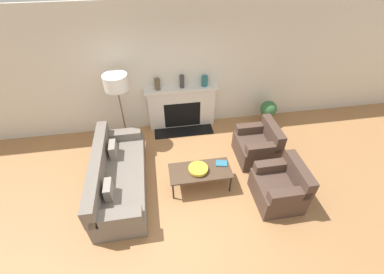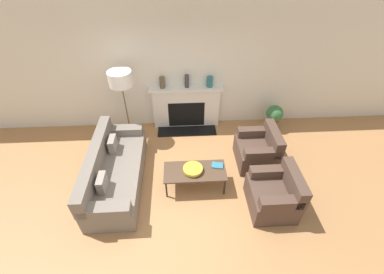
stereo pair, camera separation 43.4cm
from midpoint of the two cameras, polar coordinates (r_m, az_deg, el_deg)
The scene contains 14 objects.
ground_plane at distance 4.91m, azimuth -0.43°, elevation -13.83°, with size 18.00×18.00×0.00m, color #A87547.
wall_back at distance 5.91m, azimuth -1.76°, elevation 14.76°, with size 18.00×0.06×2.90m.
fireplace at distance 6.25m, azimuth 0.72°, elevation 6.50°, with size 1.71×0.59×1.07m.
couch at distance 5.11m, azimuth -14.53°, elevation -7.46°, with size 0.89×2.23×0.82m.
armchair_near at distance 4.87m, azimuth 20.41°, elevation -11.99°, with size 0.78×0.85×0.82m.
armchair_far at distance 5.58m, azimuth 16.65°, elevation -2.89°, with size 0.78×0.85×0.82m.
coffee_table at distance 4.82m, azimuth 3.26°, elevation -7.85°, with size 1.16×0.53×0.43m.
bowl at distance 4.76m, azimuth 2.83°, elevation -7.24°, with size 0.36×0.36×0.08m.
book at distance 4.91m, azimuth 8.20°, elevation -6.36°, with size 0.24×0.19×0.02m.
floor_lamp at distance 5.57m, azimuth -13.37°, elevation 11.89°, with size 0.50×0.50×1.66m.
mantel_vase_left at distance 5.91m, azimuth -4.50°, elevation 11.92°, with size 0.12×0.12×0.27m.
mantel_vase_center_left at distance 5.91m, azimuth 0.99°, elevation 12.25°, with size 0.10×0.10×0.30m.
mantel_vase_center_right at distance 5.98m, azimuth 6.07°, elevation 12.06°, with size 0.14×0.14×0.24m.
potted_plant at distance 6.61m, azimuth 19.59°, elevation 4.36°, with size 0.40×0.40×0.63m.
Camera 2 is at (0.09, -2.93, 3.96)m, focal length 24.00 mm.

